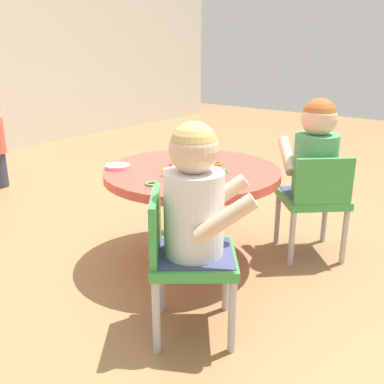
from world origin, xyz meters
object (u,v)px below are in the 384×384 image
craft_table (192,192)px  child_chair_right (314,199)px  child_chair_left (184,256)px  seated_child_left (195,196)px  rolling_pin (185,167)px  craft_scissors (219,171)px  seated_child_right (316,152)px

craft_table → child_chair_right: 0.60m
child_chair_left → seated_child_left: (0.02, -0.03, 0.23)m
rolling_pin → craft_scissors: rolling_pin is taller
seated_child_left → rolling_pin: seated_child_left is taller
rolling_pin → child_chair_right: bearing=-44.9°
seated_child_left → craft_table: bearing=39.0°
seated_child_right → craft_scissors: size_ratio=3.61×
seated_child_right → craft_scissors: seated_child_right is taller
child_chair_left → seated_child_right: (0.90, -0.09, 0.23)m
child_chair_right → rolling_pin: bearing=135.1°
child_chair_left → child_chair_right: size_ratio=1.00×
child_chair_right → seated_child_right: size_ratio=1.05×
craft_table → seated_child_left: seated_child_left is taller
child_chair_right → craft_scissors: (-0.34, 0.34, 0.16)m
child_chair_left → seated_child_left: size_ratio=1.05×
craft_scissors → seated_child_right: bearing=-39.9°
child_chair_left → rolling_pin: 0.57m
seated_child_left → child_chair_left: bearing=128.5°
child_chair_right → seated_child_right: bearing=42.8°
child_chair_left → child_chair_right: same height
seated_child_right → craft_scissors: 0.49m
seated_child_right → child_chair_right: bearing=-137.2°
craft_scissors → child_chair_left: bearing=-157.4°
craft_table → rolling_pin: bearing=-169.6°
child_chair_right → seated_child_right: 0.23m
child_chair_left → craft_scissors: bearing=22.6°
seated_child_right → rolling_pin: bearing=138.7°
child_chair_right → rolling_pin: size_ratio=2.43×
craft_table → seated_child_left: bearing=-141.0°
child_chair_left → craft_scissors: 0.60m
craft_table → child_chair_left: (-0.49, -0.35, -0.04)m
seated_child_left → craft_scissors: seated_child_left is taller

